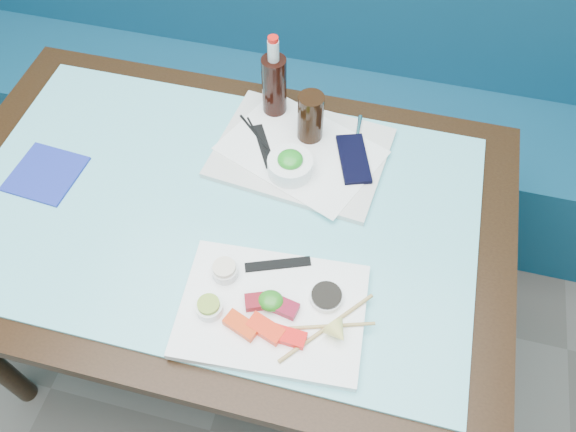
% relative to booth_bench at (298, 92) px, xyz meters
% --- Properties ---
extents(booth_bench, '(3.00, 0.56, 1.17)m').
position_rel_booth_bench_xyz_m(booth_bench, '(0.00, 0.00, 0.00)').
color(booth_bench, navy).
rests_on(booth_bench, ground).
extents(dining_table, '(1.40, 0.90, 0.75)m').
position_rel_booth_bench_xyz_m(dining_table, '(0.00, -0.84, 0.29)').
color(dining_table, black).
rests_on(dining_table, ground).
extents(glass_top, '(1.22, 0.76, 0.01)m').
position_rel_booth_bench_xyz_m(glass_top, '(0.00, -0.84, 0.38)').
color(glass_top, '#69C8D3').
rests_on(glass_top, dining_table).
extents(sashimi_plate, '(0.40, 0.30, 0.02)m').
position_rel_booth_bench_xyz_m(sashimi_plate, '(0.19, -1.07, 0.39)').
color(sashimi_plate, white).
rests_on(sashimi_plate, glass_top).
extents(salmon_left, '(0.08, 0.06, 0.02)m').
position_rel_booth_bench_xyz_m(salmon_left, '(0.14, -1.13, 0.41)').
color(salmon_left, red).
rests_on(salmon_left, sashimi_plate).
extents(salmon_mid, '(0.08, 0.06, 0.02)m').
position_rel_booth_bench_xyz_m(salmon_mid, '(0.19, -1.12, 0.41)').
color(salmon_mid, '#F52609').
rests_on(salmon_mid, sashimi_plate).
extents(salmon_right, '(0.07, 0.04, 0.02)m').
position_rel_booth_bench_xyz_m(salmon_right, '(0.24, -1.13, 0.41)').
color(salmon_right, '#F20C09').
rests_on(salmon_right, sashimi_plate).
extents(tuna_left, '(0.07, 0.05, 0.02)m').
position_rel_booth_bench_xyz_m(tuna_left, '(0.16, -1.07, 0.41)').
color(tuna_left, maroon).
rests_on(tuna_left, sashimi_plate).
extents(tuna_right, '(0.06, 0.05, 0.02)m').
position_rel_booth_bench_xyz_m(tuna_right, '(0.22, -1.07, 0.41)').
color(tuna_right, maroon).
rests_on(tuna_right, sashimi_plate).
extents(seaweed_garnish, '(0.07, 0.07, 0.03)m').
position_rel_booth_bench_xyz_m(seaweed_garnish, '(0.19, -1.06, 0.42)').
color(seaweed_garnish, '#277C1C').
rests_on(seaweed_garnish, sashimi_plate).
extents(ramekin_wasabi, '(0.07, 0.07, 0.02)m').
position_rel_booth_bench_xyz_m(ramekin_wasabi, '(0.07, -1.11, 0.41)').
color(ramekin_wasabi, white).
rests_on(ramekin_wasabi, sashimi_plate).
extents(wasabi_fill, '(0.05, 0.05, 0.01)m').
position_rel_booth_bench_xyz_m(wasabi_fill, '(0.07, -1.11, 0.43)').
color(wasabi_fill, '#84A535').
rests_on(wasabi_fill, ramekin_wasabi).
extents(ramekin_ginger, '(0.07, 0.07, 0.02)m').
position_rel_booth_bench_xyz_m(ramekin_ginger, '(0.07, -1.02, 0.42)').
color(ramekin_ginger, silver).
rests_on(ramekin_ginger, sashimi_plate).
extents(ginger_fill, '(0.07, 0.07, 0.01)m').
position_rel_booth_bench_xyz_m(ginger_fill, '(0.07, -1.02, 0.43)').
color(ginger_fill, beige).
rests_on(ginger_fill, ramekin_ginger).
extents(soy_dish, '(0.09, 0.09, 0.01)m').
position_rel_booth_bench_xyz_m(soy_dish, '(0.30, -1.02, 0.41)').
color(soy_dish, white).
rests_on(soy_dish, sashimi_plate).
extents(soy_fill, '(0.08, 0.08, 0.01)m').
position_rel_booth_bench_xyz_m(soy_fill, '(0.30, -1.02, 0.42)').
color(soy_fill, black).
rests_on(soy_fill, soy_dish).
extents(lemon_wedge, '(0.06, 0.06, 0.05)m').
position_rel_booth_bench_xyz_m(lemon_wedge, '(0.34, -1.10, 0.43)').
color(lemon_wedge, '#FFF078').
rests_on(lemon_wedge, sashimi_plate).
extents(chopstick_sleeve, '(0.14, 0.07, 0.00)m').
position_rel_booth_bench_xyz_m(chopstick_sleeve, '(0.18, -0.97, 0.41)').
color(chopstick_sleeve, black).
rests_on(chopstick_sleeve, sashimi_plate).
extents(wooden_chopstick_a, '(0.21, 0.07, 0.01)m').
position_rel_booth_bench_xyz_m(wooden_chopstick_a, '(0.30, -1.09, 0.41)').
color(wooden_chopstick_a, tan).
rests_on(wooden_chopstick_a, sashimi_plate).
extents(wooden_chopstick_b, '(0.16, 0.19, 0.01)m').
position_rel_booth_bench_xyz_m(wooden_chopstick_b, '(0.31, -1.09, 0.41)').
color(wooden_chopstick_b, tan).
rests_on(wooden_chopstick_b, sashimi_plate).
extents(serving_tray, '(0.45, 0.36, 0.02)m').
position_rel_booth_bench_xyz_m(serving_tray, '(0.15, -0.63, 0.39)').
color(serving_tray, silver).
rests_on(serving_tray, glass_top).
extents(paper_placemat, '(0.45, 0.39, 0.00)m').
position_rel_booth_bench_xyz_m(paper_placemat, '(0.15, -0.63, 0.40)').
color(paper_placemat, white).
rests_on(paper_placemat, serving_tray).
extents(seaweed_bowl, '(0.14, 0.14, 0.04)m').
position_rel_booth_bench_xyz_m(seaweed_bowl, '(0.14, -0.70, 0.42)').
color(seaweed_bowl, white).
rests_on(seaweed_bowl, serving_tray).
extents(seaweed_salad, '(0.06, 0.06, 0.03)m').
position_rel_booth_bench_xyz_m(seaweed_salad, '(0.14, -0.70, 0.45)').
color(seaweed_salad, '#208C21').
rests_on(seaweed_salad, seaweed_bowl).
extents(cola_glass, '(0.07, 0.07, 0.14)m').
position_rel_booth_bench_xyz_m(cola_glass, '(0.16, -0.57, 0.47)').
color(cola_glass, black).
rests_on(cola_glass, serving_tray).
extents(navy_pouch, '(0.12, 0.17, 0.01)m').
position_rel_booth_bench_xyz_m(navy_pouch, '(0.29, -0.63, 0.41)').
color(navy_pouch, black).
rests_on(navy_pouch, serving_tray).
extents(fork, '(0.02, 0.09, 0.01)m').
position_rel_booth_bench_xyz_m(fork, '(0.28, -0.52, 0.40)').
color(fork, white).
rests_on(fork, serving_tray).
extents(black_chopstick_a, '(0.13, 0.17, 0.01)m').
position_rel_booth_bench_xyz_m(black_chopstick_a, '(0.05, -0.64, 0.40)').
color(black_chopstick_a, black).
rests_on(black_chopstick_a, serving_tray).
extents(black_chopstick_b, '(0.19, 0.18, 0.01)m').
position_rel_booth_bench_xyz_m(black_chopstick_b, '(0.06, -0.64, 0.40)').
color(black_chopstick_b, black).
rests_on(black_chopstick_b, serving_tray).
extents(tray_sleeve, '(0.09, 0.14, 0.00)m').
position_rel_booth_bench_xyz_m(tray_sleeve, '(0.06, -0.64, 0.40)').
color(tray_sleeve, black).
rests_on(tray_sleeve, serving_tray).
extents(cola_bottle_body, '(0.09, 0.09, 0.18)m').
position_rel_booth_bench_xyz_m(cola_bottle_body, '(0.05, -0.50, 0.47)').
color(cola_bottle_body, black).
rests_on(cola_bottle_body, glass_top).
extents(cola_bottle_neck, '(0.03, 0.03, 0.06)m').
position_rel_booth_bench_xyz_m(cola_bottle_neck, '(0.05, -0.50, 0.59)').
color(cola_bottle_neck, silver).
rests_on(cola_bottle_neck, cola_bottle_body).
extents(cola_bottle_cap, '(0.03, 0.03, 0.01)m').
position_rel_booth_bench_xyz_m(cola_bottle_cap, '(0.05, -0.50, 0.63)').
color(cola_bottle_cap, red).
rests_on(cola_bottle_cap, cola_bottle_neck).
extents(blue_napkin, '(0.17, 0.17, 0.01)m').
position_rel_booth_bench_xyz_m(blue_napkin, '(-0.45, -0.85, 0.39)').
color(blue_napkin, navy).
rests_on(blue_napkin, glass_top).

